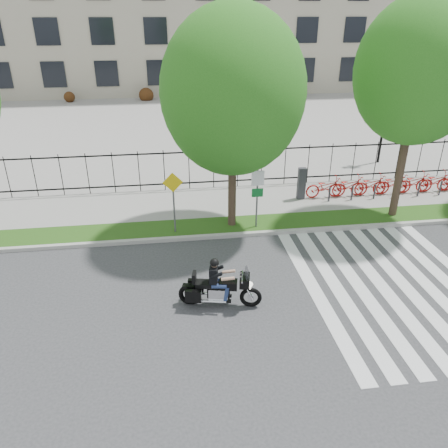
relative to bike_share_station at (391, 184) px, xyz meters
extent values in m
plane|color=#323234|center=(-8.30, -7.20, -0.66)|extent=(120.00, 120.00, 0.00)
cube|color=#A3A199|center=(-8.30, -3.10, -0.58)|extent=(60.00, 0.20, 0.15)
cube|color=#1F4912|center=(-8.30, -2.25, -0.58)|extent=(60.00, 1.50, 0.15)
cube|color=gray|center=(-8.30, 0.25, -0.58)|extent=(60.00, 3.50, 0.15)
cube|color=gray|center=(-8.30, 17.80, -0.61)|extent=(80.00, 34.00, 0.10)
cylinder|color=black|center=(1.70, 4.80, 1.34)|extent=(0.14, 0.14, 4.00)
cylinder|color=black|center=(1.70, 4.80, 3.24)|extent=(0.06, 0.70, 0.70)
sphere|color=white|center=(1.35, 4.80, 3.34)|extent=(0.36, 0.36, 0.36)
sphere|color=white|center=(2.05, 4.80, 3.34)|extent=(0.36, 0.36, 0.36)
cylinder|color=#32221B|center=(-8.05, -2.25, 1.35)|extent=(0.32, 0.32, 3.71)
ellipsoid|color=#1D6216|center=(-8.05, -2.25, 4.79)|extent=(5.29, 5.29, 6.08)
cylinder|color=#32221B|center=(-1.00, -2.25, 1.72)|extent=(0.32, 0.32, 4.45)
ellipsoid|color=#1D6216|center=(-1.00, -2.25, 5.39)|extent=(4.82, 4.82, 5.54)
cube|color=#2D2D33|center=(-4.44, 0.00, 0.24)|extent=(0.35, 0.25, 1.50)
imported|color=#B11511|center=(-3.24, 0.00, 0.00)|extent=(1.93, 0.67, 1.01)
cylinder|color=#2D2D33|center=(-3.24, -0.50, -0.16)|extent=(0.08, 0.08, 0.70)
imported|color=#B11511|center=(-2.14, 0.00, 0.00)|extent=(1.93, 0.67, 1.01)
cylinder|color=#2D2D33|center=(-2.14, -0.50, -0.16)|extent=(0.08, 0.08, 0.70)
imported|color=#B11511|center=(-1.04, 0.00, 0.00)|extent=(1.93, 0.67, 1.01)
cylinder|color=#2D2D33|center=(-1.04, -0.50, -0.16)|extent=(0.08, 0.08, 0.70)
imported|color=#B11511|center=(0.06, 0.00, 0.00)|extent=(1.93, 0.67, 1.01)
cylinder|color=#2D2D33|center=(0.06, -0.50, -0.16)|extent=(0.08, 0.08, 0.70)
imported|color=#B11511|center=(1.16, 0.00, 0.00)|extent=(1.93, 0.67, 1.01)
cylinder|color=#2D2D33|center=(1.16, -0.50, -0.16)|extent=(0.08, 0.08, 0.70)
imported|color=#B11511|center=(2.26, 0.00, 0.00)|extent=(1.93, 0.67, 1.01)
cylinder|color=#2D2D33|center=(2.26, -0.50, -0.16)|extent=(0.08, 0.08, 0.70)
cylinder|color=#59595B|center=(-7.10, -2.60, 0.74)|extent=(0.07, 0.07, 2.50)
cube|color=white|center=(-7.10, -2.64, 1.59)|extent=(0.50, 0.03, 0.60)
cube|color=#0C6626|center=(-7.10, -2.64, 0.99)|extent=(0.45, 0.03, 0.35)
cylinder|color=#59595B|center=(-10.39, -2.60, 0.69)|extent=(0.07, 0.07, 2.40)
cube|color=yellow|center=(-10.39, -2.64, 1.59)|extent=(0.78, 0.03, 0.78)
torus|color=black|center=(-8.31, -7.64, -0.33)|extent=(0.68, 0.27, 0.67)
torus|color=black|center=(-10.12, -7.25, -0.33)|extent=(0.72, 0.30, 0.71)
cube|color=black|center=(-8.50, -7.60, 0.26)|extent=(0.40, 0.58, 0.29)
cube|color=#26262B|center=(-8.44, -7.62, 0.49)|extent=(0.25, 0.51, 0.30)
cube|color=silver|center=(-9.26, -7.43, -0.22)|extent=(0.64, 0.45, 0.39)
cube|color=black|center=(-8.98, -7.50, 0.10)|extent=(0.59, 0.44, 0.25)
cube|color=black|center=(-9.59, -7.36, 0.08)|extent=(0.74, 0.49, 0.14)
cube|color=black|center=(-9.97, -7.28, 0.29)|extent=(0.17, 0.34, 0.33)
cube|color=black|center=(-10.04, -7.56, -0.17)|extent=(0.51, 0.26, 0.39)
cube|color=black|center=(-9.91, -6.99, -0.17)|extent=(0.51, 0.26, 0.39)
cube|color=black|center=(-9.41, -7.40, 0.43)|extent=(0.31, 0.43, 0.51)
sphere|color=tan|center=(-9.38, -7.41, 0.80)|extent=(0.22, 0.22, 0.22)
sphere|color=black|center=(-9.38, -7.41, 0.84)|extent=(0.26, 0.26, 0.26)
camera|label=1|loc=(-10.61, -18.24, 7.45)|focal=35.00mm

